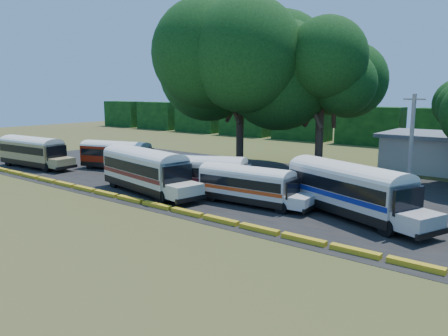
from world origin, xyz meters
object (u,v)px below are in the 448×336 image
Objects in this scene: bus_beige at (33,150)px; bus_white_red at (248,183)px; bus_cream_west at (146,168)px; tree_west at (240,63)px; bus_red at (117,153)px.

bus_beige is 28.19m from bus_white_red.
tree_west is (-0.46, 13.93, 9.18)m from bus_cream_west.
bus_red is at bearing 163.57° from bus_cream_west.
bus_cream_west reaches higher than bus_red.
bus_beige is 19.13m from bus_cream_west.
bus_white_red is at bearing -51.43° from tree_west.
bus_red is 1.08× the size of bus_white_red.
bus_red is at bearing -140.17° from tree_west.
tree_west is at bearing 31.39° from bus_beige.
tree_west is at bearing 125.02° from bus_white_red.
bus_cream_west is at bearing -88.11° from tree_west.
bus_beige is 1.18× the size of bus_white_red.
tree_west is at bearing 23.59° from bus_red.
bus_white_red is (9.03, 2.04, -0.44)m from bus_cream_west.
tree_west reaches higher than bus_cream_west.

